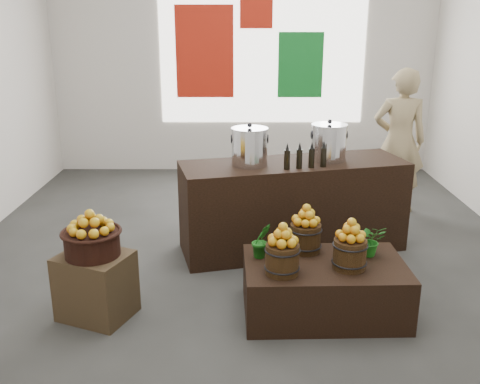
{
  "coord_description": "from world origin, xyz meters",
  "views": [
    {
      "loc": [
        -0.03,
        -5.11,
        2.35
      ],
      "look_at": [
        -0.04,
        -0.4,
        0.85
      ],
      "focal_mm": 40.0,
      "sensor_mm": 36.0,
      "label": 1
    }
  ],
  "objects_px": {
    "stock_pot_center": "(329,143)",
    "shopper": "(399,141)",
    "counter": "(293,206)",
    "stock_pot_left": "(250,148)",
    "display_table": "(324,288)",
    "crate": "(96,286)",
    "wicker_basket": "(92,244)"
  },
  "relations": [
    {
      "from": "stock_pot_center",
      "to": "shopper",
      "type": "bearing_deg",
      "value": 46.8
    },
    {
      "from": "shopper",
      "to": "stock_pot_center",
      "type": "bearing_deg",
      "value": 51.41
    },
    {
      "from": "counter",
      "to": "stock_pot_left",
      "type": "height_order",
      "value": "stock_pot_left"
    },
    {
      "from": "display_table",
      "to": "counter",
      "type": "relative_size",
      "value": 0.56
    },
    {
      "from": "display_table",
      "to": "stock_pot_left",
      "type": "bearing_deg",
      "value": 114.41
    },
    {
      "from": "crate",
      "to": "wicker_basket",
      "type": "bearing_deg",
      "value": 0.0
    },
    {
      "from": "wicker_basket",
      "to": "counter",
      "type": "distance_m",
      "value": 2.25
    },
    {
      "from": "crate",
      "to": "counter",
      "type": "distance_m",
      "value": 2.26
    },
    {
      "from": "display_table",
      "to": "stock_pot_left",
      "type": "relative_size",
      "value": 3.65
    },
    {
      "from": "crate",
      "to": "counter",
      "type": "xyz_separation_m",
      "value": [
        1.75,
        1.41,
        0.2
      ]
    },
    {
      "from": "stock_pot_center",
      "to": "crate",
      "type": "bearing_deg",
      "value": -144.6
    },
    {
      "from": "display_table",
      "to": "counter",
      "type": "distance_m",
      "value": 1.39
    },
    {
      "from": "stock_pot_left",
      "to": "shopper",
      "type": "xyz_separation_m",
      "value": [
        1.91,
        1.35,
        -0.23
      ]
    },
    {
      "from": "display_table",
      "to": "stock_pot_center",
      "type": "height_order",
      "value": "stock_pot_center"
    },
    {
      "from": "counter",
      "to": "shopper",
      "type": "distance_m",
      "value": 1.95
    },
    {
      "from": "crate",
      "to": "wicker_basket",
      "type": "height_order",
      "value": "wicker_basket"
    },
    {
      "from": "wicker_basket",
      "to": "display_table",
      "type": "relative_size",
      "value": 0.33
    },
    {
      "from": "crate",
      "to": "display_table",
      "type": "xyz_separation_m",
      "value": [
        1.89,
        0.06,
        -0.05
      ]
    },
    {
      "from": "wicker_basket",
      "to": "display_table",
      "type": "bearing_deg",
      "value": 1.72
    },
    {
      "from": "stock_pot_center",
      "to": "shopper",
      "type": "xyz_separation_m",
      "value": [
        1.08,
        1.15,
        -0.23
      ]
    },
    {
      "from": "display_table",
      "to": "counter",
      "type": "xyz_separation_m",
      "value": [
        -0.14,
        1.35,
        0.25
      ]
    },
    {
      "from": "crate",
      "to": "counter",
      "type": "height_order",
      "value": "counter"
    },
    {
      "from": "crate",
      "to": "stock_pot_left",
      "type": "bearing_deg",
      "value": 45.3
    },
    {
      "from": "display_table",
      "to": "shopper",
      "type": "relative_size",
      "value": 0.72
    },
    {
      "from": "counter",
      "to": "shopper",
      "type": "bearing_deg",
      "value": 26.82
    },
    {
      "from": "stock_pot_left",
      "to": "stock_pot_center",
      "type": "relative_size",
      "value": 1.0
    },
    {
      "from": "stock_pot_left",
      "to": "display_table",
      "type": "bearing_deg",
      "value": -63.89
    },
    {
      "from": "counter",
      "to": "stock_pot_left",
      "type": "bearing_deg",
      "value": -180.0
    },
    {
      "from": "wicker_basket",
      "to": "stock_pot_left",
      "type": "xyz_separation_m",
      "value": [
        1.28,
        1.3,
        0.49
      ]
    },
    {
      "from": "display_table",
      "to": "stock_pot_center",
      "type": "bearing_deg",
      "value": 79.61
    },
    {
      "from": "display_table",
      "to": "stock_pot_center",
      "type": "distance_m",
      "value": 1.72
    },
    {
      "from": "crate",
      "to": "display_table",
      "type": "distance_m",
      "value": 1.89
    }
  ]
}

